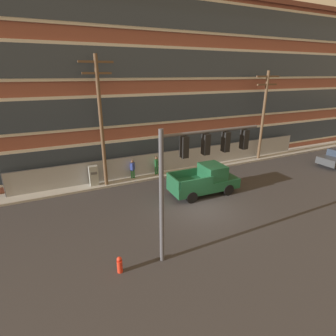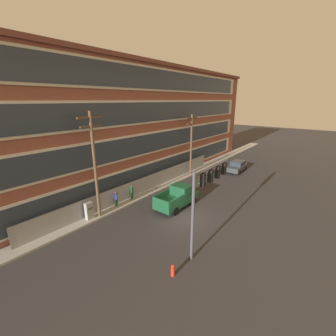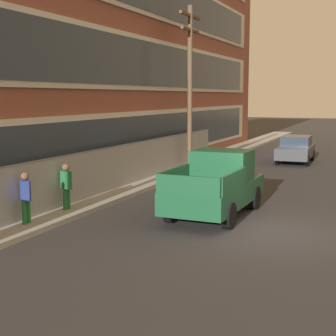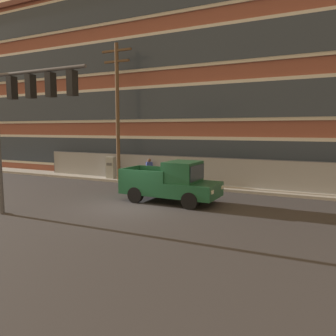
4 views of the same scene
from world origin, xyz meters
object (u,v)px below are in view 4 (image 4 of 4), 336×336
pickup_truck_dark_green (172,183)px  electrical_cabinet (111,169)px  pedestrian_by_fence (177,171)px  utility_pole_near_corner (117,107)px  traffic_signal_mast (24,106)px  pedestrian_near_cabinet (149,169)px

pickup_truck_dark_green → electrical_cabinet: (-6.99, 4.50, -0.12)m
pickup_truck_dark_green → pedestrian_by_fence: size_ratio=2.96×
pedestrian_by_fence → electrical_cabinet: bearing=-179.0°
pickup_truck_dark_green → pedestrian_by_fence: (-1.83, 4.59, 0.00)m
utility_pole_near_corner → pedestrian_by_fence: 6.01m
traffic_signal_mast → pedestrian_by_fence: (2.24, 9.85, -3.60)m
pickup_truck_dark_green → utility_pole_near_corner: utility_pole_near_corner is taller
traffic_signal_mast → pedestrian_by_fence: size_ratio=3.64×
utility_pole_near_corner → pedestrian_near_cabinet: size_ratio=5.55×
electrical_cabinet → pedestrian_near_cabinet: (3.09, 0.10, 0.13)m
pedestrian_by_fence → pedestrian_near_cabinet: bearing=179.8°
pickup_truck_dark_green → pedestrian_near_cabinet: 6.04m
utility_pole_near_corner → pedestrian_by_fence: utility_pole_near_corner is taller
pickup_truck_dark_green → electrical_cabinet: pickup_truck_dark_green is taller
utility_pole_near_corner → traffic_signal_mast: bearing=-77.7°
traffic_signal_mast → pickup_truck_dark_green: (4.07, 5.26, -3.60)m
traffic_signal_mast → utility_pole_near_corner: size_ratio=0.66×
traffic_signal_mast → pedestrian_by_fence: bearing=77.2°
traffic_signal_mast → pedestrian_by_fence: traffic_signal_mast is taller
pickup_truck_dark_green → traffic_signal_mast: bearing=-127.8°
pickup_truck_dark_green → pedestrian_by_fence: bearing=111.8°
electrical_cabinet → utility_pole_near_corner: bearing=-18.1°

